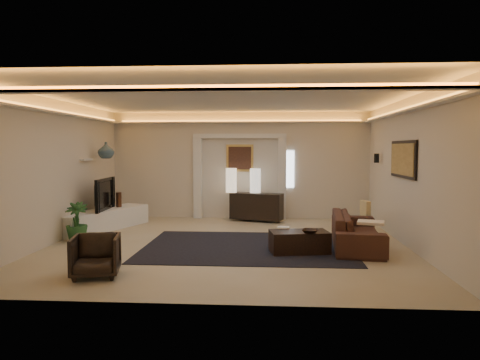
# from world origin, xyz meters

# --- Properties ---
(floor) EXTENTS (7.00, 7.00, 0.00)m
(floor) POSITION_xyz_m (0.00, 0.00, 0.00)
(floor) COLOR tan
(floor) RESTS_ON ground
(ceiling) EXTENTS (7.00, 7.00, 0.00)m
(ceiling) POSITION_xyz_m (0.00, 0.00, 2.90)
(ceiling) COLOR white
(ceiling) RESTS_ON ground
(wall_back) EXTENTS (7.00, 0.00, 7.00)m
(wall_back) POSITION_xyz_m (0.00, 3.50, 1.45)
(wall_back) COLOR beige
(wall_back) RESTS_ON ground
(wall_front) EXTENTS (7.00, 0.00, 7.00)m
(wall_front) POSITION_xyz_m (0.00, -3.50, 1.45)
(wall_front) COLOR beige
(wall_front) RESTS_ON ground
(wall_left) EXTENTS (0.00, 7.00, 7.00)m
(wall_left) POSITION_xyz_m (-3.50, 0.00, 1.45)
(wall_left) COLOR beige
(wall_left) RESTS_ON ground
(wall_right) EXTENTS (0.00, 7.00, 7.00)m
(wall_right) POSITION_xyz_m (3.50, 0.00, 1.45)
(wall_right) COLOR beige
(wall_right) RESTS_ON ground
(cove_soffit) EXTENTS (7.00, 7.00, 0.04)m
(cove_soffit) POSITION_xyz_m (0.00, 0.00, 2.62)
(cove_soffit) COLOR silver
(cove_soffit) RESTS_ON ceiling
(daylight_slit) EXTENTS (0.25, 0.03, 1.00)m
(daylight_slit) POSITION_xyz_m (1.35, 3.48, 1.35)
(daylight_slit) COLOR white
(daylight_slit) RESTS_ON wall_back
(area_rug) EXTENTS (4.00, 3.00, 0.01)m
(area_rug) POSITION_xyz_m (0.40, -0.20, 0.01)
(area_rug) COLOR black
(area_rug) RESTS_ON ground
(pilaster_left) EXTENTS (0.22, 0.20, 2.20)m
(pilaster_left) POSITION_xyz_m (-1.15, 3.40, 1.10)
(pilaster_left) COLOR silver
(pilaster_left) RESTS_ON ground
(pilaster_right) EXTENTS (0.22, 0.20, 2.20)m
(pilaster_right) POSITION_xyz_m (1.15, 3.40, 1.10)
(pilaster_right) COLOR silver
(pilaster_right) RESTS_ON ground
(alcove_header) EXTENTS (2.52, 0.20, 0.12)m
(alcove_header) POSITION_xyz_m (0.00, 3.40, 2.25)
(alcove_header) COLOR silver
(alcove_header) RESTS_ON wall_back
(painting_frame) EXTENTS (0.74, 0.04, 0.74)m
(painting_frame) POSITION_xyz_m (0.00, 3.47, 1.65)
(painting_frame) COLOR tan
(painting_frame) RESTS_ON wall_back
(painting_canvas) EXTENTS (0.62, 0.02, 0.62)m
(painting_canvas) POSITION_xyz_m (0.00, 3.44, 1.65)
(painting_canvas) COLOR #4C2D1E
(painting_canvas) RESTS_ON wall_back
(art_panel_frame) EXTENTS (0.04, 1.64, 0.74)m
(art_panel_frame) POSITION_xyz_m (3.47, 0.30, 1.70)
(art_panel_frame) COLOR black
(art_panel_frame) RESTS_ON wall_right
(art_panel_gold) EXTENTS (0.02, 1.50, 0.62)m
(art_panel_gold) POSITION_xyz_m (3.44, 0.30, 1.70)
(art_panel_gold) COLOR tan
(art_panel_gold) RESTS_ON wall_right
(wall_sconce) EXTENTS (0.12, 0.12, 0.22)m
(wall_sconce) POSITION_xyz_m (3.38, 2.20, 1.68)
(wall_sconce) COLOR black
(wall_sconce) RESTS_ON wall_right
(wall_niche) EXTENTS (0.10, 0.55, 0.04)m
(wall_niche) POSITION_xyz_m (-3.44, 1.40, 1.65)
(wall_niche) COLOR silver
(wall_niche) RESTS_ON wall_left
(console) EXTENTS (1.43, 0.80, 0.68)m
(console) POSITION_xyz_m (0.47, 2.93, 0.40)
(console) COLOR black
(console) RESTS_ON ground
(lamp_left) EXTENTS (0.30, 0.30, 0.64)m
(lamp_left) POSITION_xyz_m (-0.21, 3.14, 1.09)
(lamp_left) COLOR #FFE3BE
(lamp_left) RESTS_ON console
(lamp_right) EXTENTS (0.37, 0.37, 0.64)m
(lamp_right) POSITION_xyz_m (0.44, 3.14, 1.09)
(lamp_right) COLOR silver
(lamp_right) RESTS_ON console
(media_ledge) EXTENTS (1.56, 2.68, 0.49)m
(media_ledge) POSITION_xyz_m (-3.10, 1.47, 0.22)
(media_ledge) COLOR white
(media_ledge) RESTS_ON ground
(tv) EXTENTS (1.31, 0.23, 0.75)m
(tv) POSITION_xyz_m (-3.15, 1.43, 0.82)
(tv) COLOR black
(tv) RESTS_ON media_ledge
(figurine) EXTENTS (0.16, 0.16, 0.36)m
(figurine) POSITION_xyz_m (-2.89, 1.99, 0.64)
(figurine) COLOR #442618
(figurine) RESTS_ON media_ledge
(ginger_jar) EXTENTS (0.45, 0.45, 0.40)m
(ginger_jar) POSITION_xyz_m (-3.15, 1.87, 1.87)
(ginger_jar) COLOR slate
(ginger_jar) RESTS_ON wall_niche
(plant) EXTENTS (0.53, 0.53, 0.81)m
(plant) POSITION_xyz_m (-3.15, 0.12, 0.40)
(plant) COLOR #204B20
(plant) RESTS_ON ground
(sofa) EXTENTS (2.34, 1.11, 0.66)m
(sofa) POSITION_xyz_m (2.51, -0.10, 0.33)
(sofa) COLOR #463523
(sofa) RESTS_ON ground
(throw_blanket) EXTENTS (0.56, 0.50, 0.05)m
(throw_blanket) POSITION_xyz_m (2.70, -0.47, 0.55)
(throw_blanket) COLOR white
(throw_blanket) RESTS_ON sofa
(throw_pillow) EXTENTS (0.19, 0.36, 0.35)m
(throw_pillow) POSITION_xyz_m (3.00, 1.53, 0.55)
(throw_pillow) COLOR tan
(throw_pillow) RESTS_ON sofa
(coffee_table) EXTENTS (1.13, 0.74, 0.39)m
(coffee_table) POSITION_xyz_m (1.37, -0.63, 0.21)
(coffee_table) COLOR black
(coffee_table) RESTS_ON ground
(bowl) EXTENTS (0.38, 0.38, 0.07)m
(bowl) POSITION_xyz_m (1.55, -0.82, 0.45)
(bowl) COLOR black
(bowl) RESTS_ON coffee_table
(magazine) EXTENTS (0.24, 0.19, 0.03)m
(magazine) POSITION_xyz_m (1.09, -0.34, 0.42)
(magazine) COLOR white
(magazine) RESTS_ON coffee_table
(armchair) EXTENTS (0.81, 0.82, 0.63)m
(armchair) POSITION_xyz_m (-1.76, -2.40, 0.31)
(armchair) COLOR black
(armchair) RESTS_ON ground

